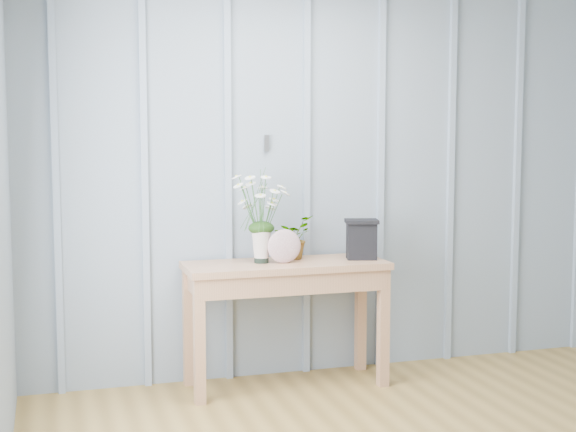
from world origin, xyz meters
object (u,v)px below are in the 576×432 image
object	(u,v)px
daisy_vase	(261,206)
felt_disc_vessel	(284,246)
sideboard	(286,281)
carved_box	(361,239)

from	to	relation	value
daisy_vase	felt_disc_vessel	size ratio (longest dim) A/B	2.67
sideboard	carved_box	bearing A→B (deg)	-2.16
carved_box	daisy_vase	bearing A→B (deg)	176.69
sideboard	daisy_vase	world-z (taller)	daisy_vase
felt_disc_vessel	carved_box	size ratio (longest dim) A/B	0.83
daisy_vase	carved_box	bearing A→B (deg)	-3.31
felt_disc_vessel	carved_box	bearing A→B (deg)	3.60
carved_box	sideboard	bearing A→B (deg)	177.84
daisy_vase	carved_box	world-z (taller)	daisy_vase
daisy_vase	felt_disc_vessel	bearing A→B (deg)	-22.22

